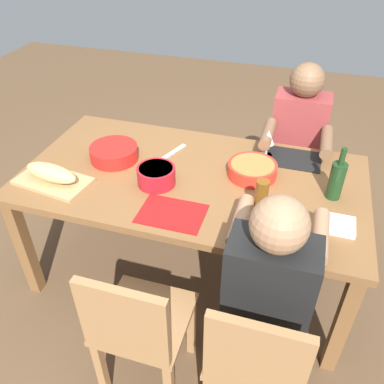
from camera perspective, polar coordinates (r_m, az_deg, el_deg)
The scene contains 20 objects.
ground_plane at distance 2.71m, azimuth -0.00°, elevation -10.70°, with size 8.00×8.00×0.00m, color brown.
dining_table at distance 2.26m, azimuth -0.00°, elevation 0.69°, with size 1.89×1.00×0.74m.
chair_far_left at distance 1.78m, azimuth 9.02°, elevation -22.55°, with size 0.40×0.40×0.85m.
diner_far_left at distance 1.71m, azimuth 10.78°, elevation -13.68°, with size 0.41×0.53×1.20m.
chair_far_center at distance 1.85m, azimuth -7.82°, elevation -18.58°, with size 0.40×0.40×0.85m.
chair_near_left at distance 2.98m, azimuth 14.34°, elevation 5.12°, with size 0.40×0.40×0.85m.
diner_near_left at distance 2.72m, azimuth 14.66°, elevation 7.02°, with size 0.41×0.53×1.20m.
serving_bowl_salad at distance 2.14m, azimuth -5.13°, elevation 2.49°, with size 0.21×0.21×0.10m.
serving_bowl_fruit at distance 2.22m, azimuth 8.60°, elevation 3.26°, with size 0.27×0.27×0.07m.
serving_bowl_pasta at distance 2.38m, azimuth -11.08°, elevation 5.62°, with size 0.28×0.28×0.08m.
cutting_board at distance 2.29m, azimuth -19.20°, elevation 1.47°, with size 0.40×0.22×0.02m, color tan.
bread_loaf at distance 2.26m, azimuth -19.47°, elevation 2.60°, with size 0.32×0.11×0.09m, color tan.
wine_bottle at distance 2.13m, azimuth 19.92°, elevation 1.68°, with size 0.08×0.08×0.29m.
beer_bottle at distance 1.89m, azimuth 9.79°, elevation -1.21°, with size 0.06×0.06×0.22m, color brown.
wine_glass at distance 2.38m, azimuth 10.82°, elevation 7.51°, with size 0.08×0.08×0.17m.
cup_far_left at distance 1.91m, azimuth 13.06°, elevation -3.95°, with size 0.07×0.07×0.08m, color red.
placemat_far_center at distance 1.96m, azimuth -2.91°, elevation -3.08°, with size 0.32×0.23×0.01m, color maroon.
placemat_near_left at distance 2.43m, azimuth 14.20°, elevation 4.63°, with size 0.32×0.23×0.01m, color black.
carving_knife at distance 2.42m, azimuth -2.78°, elevation 5.66°, with size 0.23×0.02×0.01m, color silver.
napkin_stack at distance 2.00m, azimuth 20.33°, elevation -4.47°, with size 0.14×0.14×0.02m, color white.
Camera 1 is at (-0.53, 1.74, 2.00)m, focal length 37.38 mm.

